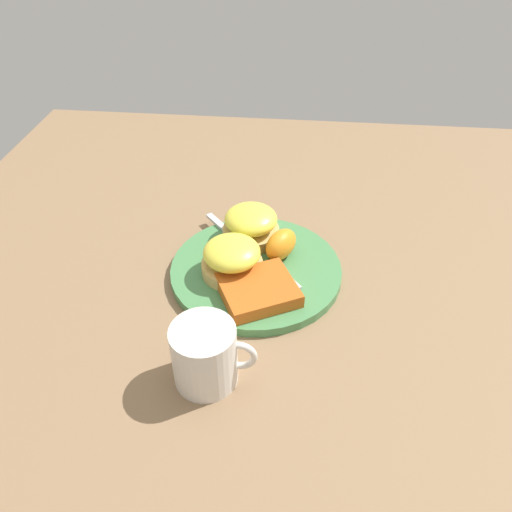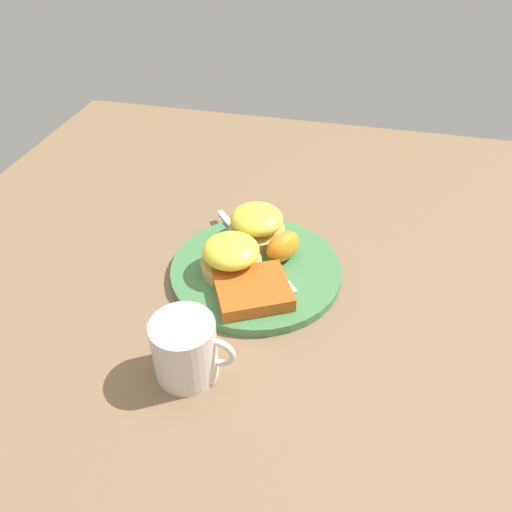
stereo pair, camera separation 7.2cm
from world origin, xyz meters
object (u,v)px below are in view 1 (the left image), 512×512
object	(u,v)px
sandwich_benedict_left	(251,225)
cup	(206,355)
fork	(254,255)
hashbrown_patty	(258,290)
orange_wedge	(281,245)
sandwich_benedict_right	(232,258)

from	to	relation	value
sandwich_benedict_left	cup	distance (m)	0.26
fork	cup	size ratio (longest dim) A/B	1.76
sandwich_benedict_left	hashbrown_patty	size ratio (longest dim) A/B	0.90
orange_wedge	fork	world-z (taller)	orange_wedge
sandwich_benedict_left	sandwich_benedict_right	bearing A→B (deg)	-101.86
cup	orange_wedge	bearing A→B (deg)	71.79
orange_wedge	sandwich_benedict_left	bearing A→B (deg)	140.90
hashbrown_patty	fork	distance (m)	0.09
sandwich_benedict_left	fork	xyz separation A→B (m)	(0.01, -0.04, -0.02)
sandwich_benedict_left	sandwich_benedict_right	xyz separation A→B (m)	(-0.02, -0.08, 0.00)
sandwich_benedict_right	cup	distance (m)	0.18
orange_wedge	fork	bearing A→B (deg)	-173.88
hashbrown_patty	cup	world-z (taller)	cup
sandwich_benedict_right	orange_wedge	bearing A→B (deg)	33.32
hashbrown_patty	fork	bearing A→B (deg)	99.98
sandwich_benedict_right	cup	size ratio (longest dim) A/B	0.85
sandwich_benedict_left	hashbrown_patty	distance (m)	0.13
orange_wedge	cup	size ratio (longest dim) A/B	0.58
sandwich_benedict_left	orange_wedge	world-z (taller)	sandwich_benedict_left
fork	hashbrown_patty	bearing A→B (deg)	-80.02
orange_wedge	cup	distance (m)	0.23
hashbrown_patty	cup	xyz separation A→B (m)	(-0.05, -0.13, 0.02)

